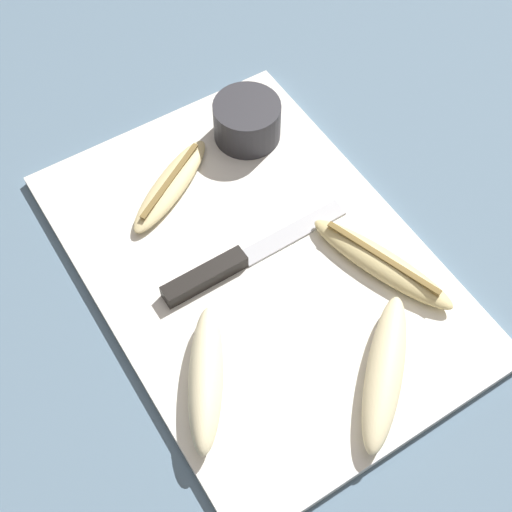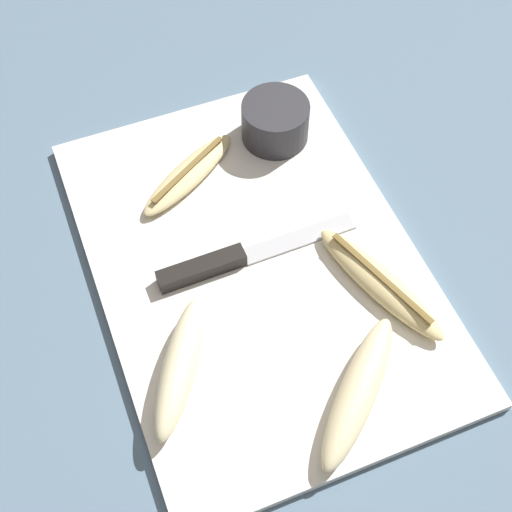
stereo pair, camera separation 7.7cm
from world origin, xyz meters
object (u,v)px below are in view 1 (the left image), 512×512
(banana_cream_curved, at_px, (385,371))
(banana_mellow_near, at_px, (171,185))
(banana_pale_long, at_px, (206,378))
(prep_bowl, at_px, (247,121))
(knife, at_px, (223,268))
(banana_spotted_left, at_px, (381,263))

(banana_cream_curved, distance_m, banana_mellow_near, 0.32)
(banana_pale_long, bearing_deg, prep_bowl, 141.28)
(knife, relative_size, prep_bowl, 2.82)
(banana_cream_curved, height_order, banana_spotted_left, banana_cream_curved)
(banana_cream_curved, bearing_deg, knife, -159.94)
(knife, bearing_deg, banana_spotted_left, 58.20)
(prep_bowl, bearing_deg, banana_cream_curved, -9.33)
(banana_cream_curved, relative_size, banana_mellow_near, 1.00)
(banana_cream_curved, xyz_separation_m, banana_pale_long, (-0.09, -0.15, 0.00))
(banana_spotted_left, bearing_deg, prep_bowl, -175.34)
(knife, relative_size, banana_cream_curved, 1.56)
(knife, height_order, prep_bowl, prep_bowl)
(knife, bearing_deg, banana_mellow_near, 176.55)
(banana_mellow_near, xyz_separation_m, banana_spotted_left, (0.22, 0.14, 0.00))
(banana_mellow_near, distance_m, banana_pale_long, 0.25)
(banana_mellow_near, height_order, banana_spotted_left, banana_spotted_left)
(banana_spotted_left, xyz_separation_m, prep_bowl, (-0.24, -0.02, 0.01))
(banana_pale_long, bearing_deg, banana_cream_curved, 60.35)
(banana_spotted_left, bearing_deg, banana_mellow_near, -147.17)
(banana_pale_long, bearing_deg, knife, 142.21)
(knife, relative_size, banana_pale_long, 1.57)
(prep_bowl, bearing_deg, banana_pale_long, -38.72)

